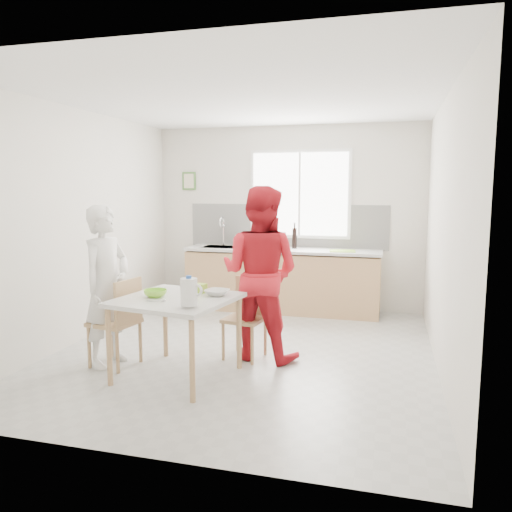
% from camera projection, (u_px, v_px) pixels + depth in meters
% --- Properties ---
extents(ground, '(4.50, 4.50, 0.00)m').
position_uv_depth(ground, '(245.00, 352.00, 5.49)').
color(ground, '#B7B7B2').
rests_on(ground, ground).
extents(room_shell, '(4.50, 4.50, 4.50)m').
position_uv_depth(room_shell, '(244.00, 202.00, 5.26)').
color(room_shell, silver).
rests_on(room_shell, ground).
extents(window, '(1.50, 0.06, 1.30)m').
position_uv_depth(window, '(300.00, 194.00, 7.34)').
color(window, white).
rests_on(window, room_shell).
extents(backsplash, '(3.00, 0.02, 0.65)m').
position_uv_depth(backsplash, '(286.00, 226.00, 7.46)').
color(backsplash, white).
rests_on(backsplash, room_shell).
extents(picture_frame, '(0.22, 0.03, 0.28)m').
position_uv_depth(picture_frame, '(189.00, 181.00, 7.76)').
color(picture_frame, '#51873D').
rests_on(picture_frame, room_shell).
extents(kitchen_counter, '(2.84, 0.64, 1.37)m').
position_uv_depth(kitchen_counter, '(282.00, 283.00, 7.30)').
color(kitchen_counter, tan).
rests_on(kitchen_counter, ground).
extents(dining_table, '(1.15, 1.15, 0.77)m').
position_uv_depth(dining_table, '(176.00, 306.00, 4.69)').
color(dining_table, silver).
rests_on(dining_table, ground).
extents(chair_left, '(0.48, 0.48, 0.90)m').
position_uv_depth(chair_left, '(119.00, 318.00, 5.00)').
color(chair_left, tan).
rests_on(chair_left, ground).
extents(chair_far, '(0.45, 0.45, 0.85)m').
position_uv_depth(chair_far, '(247.00, 313.00, 5.31)').
color(chair_far, tan).
rests_on(chair_far, ground).
extents(person_white, '(0.48, 0.65, 1.63)m').
position_uv_depth(person_white, '(107.00, 286.00, 5.02)').
color(person_white, white).
rests_on(person_white, ground).
extents(person_red, '(0.98, 0.82, 1.81)m').
position_uv_depth(person_red, '(260.00, 273.00, 5.22)').
color(person_red, red).
rests_on(person_red, ground).
extents(bowl_green, '(0.25, 0.25, 0.07)m').
position_uv_depth(bowl_green, '(155.00, 293.00, 4.72)').
color(bowl_green, '#87DA32').
rests_on(bowl_green, dining_table).
extents(bowl_white, '(0.26, 0.26, 0.06)m').
position_uv_depth(bowl_white, '(217.00, 292.00, 4.78)').
color(bowl_white, silver).
rests_on(bowl_white, dining_table).
extents(milk_jug, '(0.20, 0.15, 0.26)m').
position_uv_depth(milk_jug, '(189.00, 292.00, 4.28)').
color(milk_jug, white).
rests_on(milk_jug, dining_table).
extents(green_box, '(0.12, 0.12, 0.09)m').
position_uv_depth(green_box, '(201.00, 288.00, 4.89)').
color(green_box, '#9CD030').
rests_on(green_box, dining_table).
extents(spoon, '(0.16, 0.04, 0.01)m').
position_uv_depth(spoon, '(155.00, 301.00, 4.52)').
color(spoon, '#A5A5AA').
rests_on(spoon, dining_table).
extents(cutting_board, '(0.38, 0.29, 0.01)m').
position_uv_depth(cutting_board, '(342.00, 251.00, 6.91)').
color(cutting_board, '#89BB2B').
rests_on(cutting_board, kitchen_counter).
extents(wine_bottle_a, '(0.07, 0.07, 0.32)m').
position_uv_depth(wine_bottle_a, '(265.00, 236.00, 7.38)').
color(wine_bottle_a, black).
rests_on(wine_bottle_a, kitchen_counter).
extents(wine_bottle_b, '(0.07, 0.07, 0.30)m').
position_uv_depth(wine_bottle_b, '(294.00, 238.00, 7.23)').
color(wine_bottle_b, black).
rests_on(wine_bottle_b, kitchen_counter).
extents(jar_amber, '(0.06, 0.06, 0.16)m').
position_uv_depth(jar_amber, '(279.00, 243.00, 7.27)').
color(jar_amber, brown).
rests_on(jar_amber, kitchen_counter).
extents(soap_bottle, '(0.10, 0.10, 0.17)m').
position_uv_depth(soap_bottle, '(235.00, 241.00, 7.49)').
color(soap_bottle, '#999999').
rests_on(soap_bottle, kitchen_counter).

